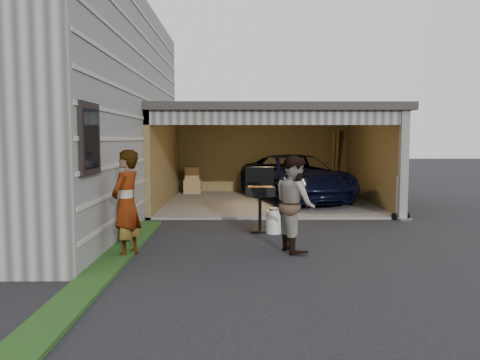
% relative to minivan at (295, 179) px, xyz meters
% --- Properties ---
extents(ground, '(80.00, 80.00, 0.00)m').
position_rel_minivan_xyz_m(ground, '(-1.64, -6.90, -0.72)').
color(ground, black).
rests_on(ground, ground).
extents(house, '(7.00, 11.00, 5.50)m').
position_rel_minivan_xyz_m(house, '(-7.64, -2.90, 2.03)').
color(house, '#474744').
rests_on(house, ground).
extents(groundcover_strip, '(0.50, 8.00, 0.06)m').
position_rel_minivan_xyz_m(groundcover_strip, '(-3.89, -7.90, -0.69)').
color(groundcover_strip, '#193814').
rests_on(groundcover_strip, ground).
extents(garage, '(6.80, 6.30, 2.90)m').
position_rel_minivan_xyz_m(garage, '(-0.88, -0.11, 1.15)').
color(garage, '#605E59').
rests_on(garage, ground).
extents(minivan, '(3.67, 5.63, 1.44)m').
position_rel_minivan_xyz_m(minivan, '(0.00, 0.00, 0.00)').
color(minivan, black).
rests_on(minivan, ground).
extents(woman, '(0.62, 0.76, 1.82)m').
position_rel_minivan_xyz_m(woman, '(-3.74, -7.00, 0.19)').
color(woman, silver).
rests_on(woman, ground).
extents(man, '(0.85, 0.97, 1.71)m').
position_rel_minivan_xyz_m(man, '(-0.84, -6.63, 0.14)').
color(man, '#48211C').
rests_on(man, ground).
extents(bbq_grill, '(0.62, 0.55, 1.39)m').
position_rel_minivan_xyz_m(bbq_grill, '(-1.37, -4.87, 0.11)').
color(bbq_grill, black).
rests_on(bbq_grill, ground).
extents(propane_tank, '(0.36, 0.36, 0.49)m').
position_rel_minivan_xyz_m(propane_tank, '(-1.09, -5.06, -0.48)').
color(propane_tank, silver).
rests_on(propane_tank, ground).
extents(plywood_panel, '(0.21, 0.77, 0.85)m').
position_rel_minivan_xyz_m(plywood_panel, '(-3.98, -5.67, -0.30)').
color(plywood_panel, brown).
rests_on(plywood_panel, ground).
extents(hand_truck, '(0.49, 0.46, 1.08)m').
position_rel_minivan_xyz_m(hand_truck, '(2.23, -3.43, -0.51)').
color(hand_truck, gray).
rests_on(hand_truck, ground).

